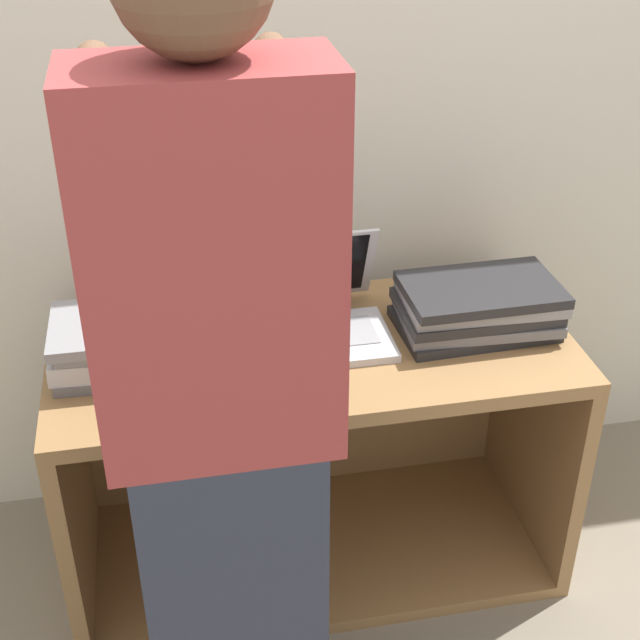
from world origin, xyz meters
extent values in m
plane|color=#756B5B|center=(0.00, 0.00, 0.00)|extent=(12.00, 12.00, 0.00)
cube|color=beige|center=(0.00, 0.68, 1.20)|extent=(8.00, 0.05, 2.40)
cube|color=olive|center=(0.00, 0.29, 0.66)|extent=(1.24, 0.57, 0.04)
cube|color=olive|center=(0.00, 0.29, 0.02)|extent=(1.24, 0.57, 0.04)
cube|color=olive|center=(-0.60, 0.29, 0.34)|extent=(0.04, 0.57, 0.60)
cube|color=olive|center=(0.60, 0.29, 0.34)|extent=(0.04, 0.57, 0.60)
cube|color=olive|center=(0.00, 0.56, 0.34)|extent=(1.17, 0.04, 0.60)
cube|color=#B7B7BC|center=(0.00, 0.29, 0.68)|extent=(0.37, 0.23, 0.02)
cube|color=gray|center=(0.00, 0.30, 0.70)|extent=(0.30, 0.13, 0.00)
cube|color=#B7B7BC|center=(0.00, 0.45, 0.80)|extent=(0.37, 0.10, 0.21)
cube|color=black|center=(0.00, 0.44, 0.80)|extent=(0.33, 0.08, 0.19)
cube|color=slate|center=(-0.40, 0.29, 0.69)|extent=(0.38, 0.24, 0.02)
cube|color=#B7B7BC|center=(-0.41, 0.29, 0.71)|extent=(0.38, 0.25, 0.02)
cube|color=#B7B7BC|center=(-0.41, 0.29, 0.74)|extent=(0.38, 0.24, 0.02)
cube|color=gray|center=(-0.39, 0.29, 0.76)|extent=(0.38, 0.24, 0.02)
cube|color=gray|center=(-0.41, 0.28, 0.79)|extent=(0.37, 0.23, 0.02)
cube|color=#232326|center=(0.40, 0.29, 0.69)|extent=(0.38, 0.25, 0.02)
cube|color=slate|center=(0.40, 0.28, 0.71)|extent=(0.38, 0.24, 0.02)
cube|color=#232326|center=(0.40, 0.28, 0.74)|extent=(0.37, 0.23, 0.02)
cube|color=gray|center=(0.41, 0.29, 0.76)|extent=(0.38, 0.24, 0.02)
cube|color=#232326|center=(0.41, 0.28, 0.79)|extent=(0.37, 0.24, 0.02)
cube|color=#2D3342|center=(-0.25, -0.22, 0.42)|extent=(0.34, 0.20, 0.83)
cube|color=#993838|center=(-0.25, -0.22, 1.16)|extent=(0.40, 0.20, 0.66)
cylinder|color=brown|center=(-0.41, 0.04, 1.39)|extent=(0.07, 0.32, 0.07)
cylinder|color=brown|center=(-0.09, 0.04, 1.39)|extent=(0.07, 0.32, 0.07)
cube|color=red|center=(-0.40, 0.23, 0.80)|extent=(0.06, 0.02, 0.01)
camera|label=1|loc=(-0.33, -1.46, 1.81)|focal=50.00mm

